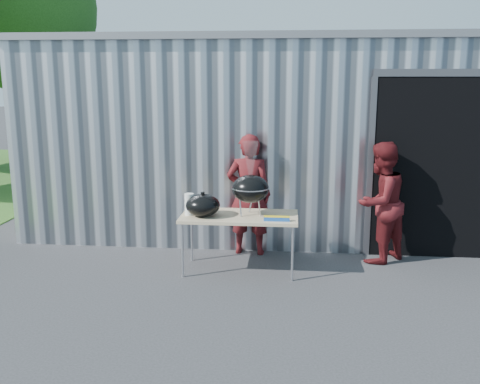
# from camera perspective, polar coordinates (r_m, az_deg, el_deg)

# --- Properties ---
(ground) EXTENTS (80.00, 80.00, 0.00)m
(ground) POSITION_cam_1_polar(r_m,az_deg,el_deg) (6.36, -3.69, -10.93)
(ground) COLOR #2E2E31
(building) EXTENTS (8.20, 6.20, 3.10)m
(building) POSITION_cam_1_polar(r_m,az_deg,el_deg) (10.41, 5.25, 6.82)
(building) COLOR silver
(building) RESTS_ON ground
(tree_far) EXTENTS (4.05, 4.05, 6.72)m
(tree_far) POSITION_cam_1_polar(r_m,az_deg,el_deg) (16.66, -22.28, 17.73)
(tree_far) COLOR #442D19
(tree_far) RESTS_ON ground
(folding_table) EXTENTS (1.50, 0.75, 0.75)m
(folding_table) POSITION_cam_1_polar(r_m,az_deg,el_deg) (6.91, -0.07, -2.79)
(folding_table) COLOR tan
(folding_table) RESTS_ON ground
(kettle_grill) EXTENTS (0.48, 0.48, 0.95)m
(kettle_grill) POSITION_cam_1_polar(r_m,az_deg,el_deg) (6.81, 1.12, 0.91)
(kettle_grill) COLOR black
(kettle_grill) RESTS_ON folding_table
(grill_lid) EXTENTS (0.44, 0.44, 0.32)m
(grill_lid) POSITION_cam_1_polar(r_m,az_deg,el_deg) (6.82, -3.98, -1.42)
(grill_lid) COLOR black
(grill_lid) RESTS_ON folding_table
(paper_towels) EXTENTS (0.12, 0.12, 0.28)m
(paper_towels) POSITION_cam_1_polar(r_m,az_deg,el_deg) (6.90, -5.43, -1.31)
(paper_towels) COLOR white
(paper_towels) RESTS_ON folding_table
(white_tub) EXTENTS (0.20, 0.15, 0.10)m
(white_tub) POSITION_cam_1_polar(r_m,az_deg,el_deg) (7.14, -4.32, -1.59)
(white_tub) COLOR white
(white_tub) RESTS_ON folding_table
(foil_box) EXTENTS (0.32, 0.05, 0.06)m
(foil_box) POSITION_cam_1_polar(r_m,az_deg,el_deg) (6.62, 3.94, -2.85)
(foil_box) COLOR #194BA2
(foil_box) RESTS_ON folding_table
(person_cook) EXTENTS (0.65, 0.45, 1.73)m
(person_cook) POSITION_cam_1_polar(r_m,az_deg,el_deg) (7.56, 0.96, -0.28)
(person_cook) COLOR #551417
(person_cook) RESTS_ON ground
(person_bystander) EXTENTS (1.01, 1.01, 1.65)m
(person_bystander) POSITION_cam_1_polar(r_m,az_deg,el_deg) (7.49, 14.72, -1.10)
(person_bystander) COLOR #551417
(person_bystander) RESTS_ON ground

